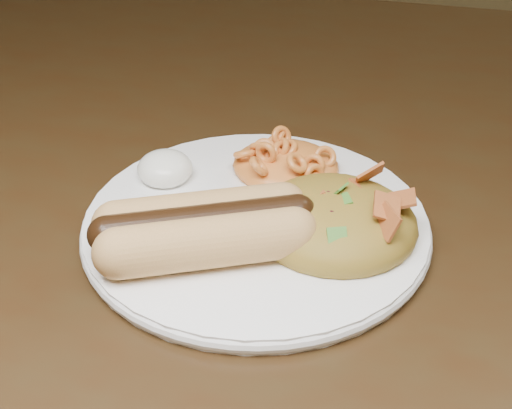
# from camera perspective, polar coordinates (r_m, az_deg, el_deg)

# --- Properties ---
(table) EXTENTS (1.60, 0.90, 0.75)m
(table) POSITION_cam_1_polar(r_m,az_deg,el_deg) (0.59, 0.26, -6.13)
(table) COLOR black
(table) RESTS_ON floor
(plate) EXTENTS (0.25, 0.25, 0.01)m
(plate) POSITION_cam_1_polar(r_m,az_deg,el_deg) (0.48, 0.00, -1.57)
(plate) COLOR white
(plate) RESTS_ON table
(hotdog) EXTENTS (0.12, 0.11, 0.03)m
(hotdog) POSITION_cam_1_polar(r_m,az_deg,el_deg) (0.44, -4.15, -1.85)
(hotdog) COLOR tan
(hotdog) RESTS_ON plate
(mac_and_cheese) EXTENTS (0.10, 0.09, 0.03)m
(mac_and_cheese) POSITION_cam_1_polar(r_m,az_deg,el_deg) (0.52, 2.42, 4.16)
(mac_and_cheese) COLOR orange
(mac_and_cheese) RESTS_ON plate
(sour_cream) EXTENTS (0.05, 0.05, 0.02)m
(sour_cream) POSITION_cam_1_polar(r_m,az_deg,el_deg) (0.52, -7.33, 3.27)
(sour_cream) COLOR white
(sour_cream) RESTS_ON plate
(taco_salad) EXTENTS (0.11, 0.10, 0.05)m
(taco_salad) POSITION_cam_1_polar(r_m,az_deg,el_deg) (0.46, 6.38, -0.30)
(taco_salad) COLOR #BF5B17
(taco_salad) RESTS_ON plate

